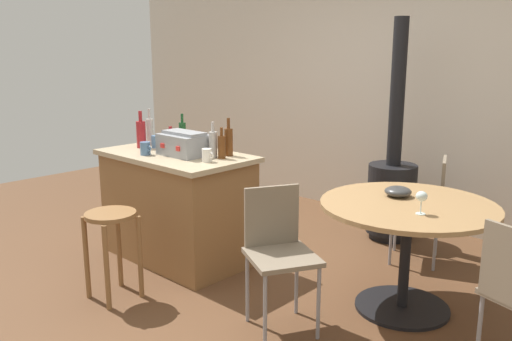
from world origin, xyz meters
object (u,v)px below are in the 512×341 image
at_px(kitchen_island, 177,206).
at_px(wood_stove, 392,186).
at_px(bottle_5, 213,144).
at_px(bottle_6, 150,131).
at_px(wooden_stool, 112,234).
at_px(serving_bowl, 398,191).
at_px(bottle_4, 229,141).
at_px(toolbox, 184,144).
at_px(cup_1, 207,155).
at_px(folding_chair_near, 278,246).
at_px(bottle_0, 222,146).
at_px(bottle_3, 171,141).
at_px(cup_0, 156,142).
at_px(bottle_1, 183,133).
at_px(folding_chair_left, 426,201).
at_px(bottle_2, 141,134).
at_px(cup_2, 145,148).
at_px(wine_glass, 422,197).
at_px(dining_table, 407,228).

height_order(kitchen_island, wood_stove, wood_stove).
height_order(bottle_5, bottle_6, bottle_6).
bearing_deg(wooden_stool, serving_bowl, 42.84).
relative_size(bottle_4, bottle_5, 1.07).
distance_m(toolbox, cup_1, 0.33).
bearing_deg(folding_chair_near, bottle_0, 156.69).
height_order(bottle_3, cup_0, bottle_3).
height_order(wood_stove, bottle_6, wood_stove).
distance_m(bottle_0, cup_1, 0.17).
distance_m(kitchen_island, bottle_1, 0.66).
distance_m(folding_chair_left, serving_bowl, 0.82).
bearing_deg(toolbox, folding_chair_left, 42.63).
bearing_deg(cup_0, bottle_6, 163.99).
xyz_separation_m(kitchen_island, folding_chair_left, (1.55, 1.32, 0.07)).
relative_size(wooden_stool, folding_chair_near, 0.71).
bearing_deg(folding_chair_near, bottle_3, 166.69).
bearing_deg(serving_bowl, bottle_3, -165.36).
bearing_deg(bottle_5, kitchen_island, -165.59).
bearing_deg(wood_stove, bottle_5, -114.52).
bearing_deg(bottle_4, bottle_5, -104.78).
xyz_separation_m(wooden_stool, wood_stove, (0.80, 2.43, 0.03)).
bearing_deg(bottle_5, folding_chair_near, -20.64).
relative_size(bottle_2, cup_2, 2.68).
height_order(wood_stove, wine_glass, wood_stove).
xyz_separation_m(bottle_6, serving_bowl, (2.17, 0.46, -0.24)).
bearing_deg(serving_bowl, wood_stove, 120.22).
bearing_deg(toolbox, cup_0, 174.10).
bearing_deg(bottle_1, bottle_5, -16.65).
xyz_separation_m(bottle_1, serving_bowl, (1.93, 0.29, -0.22)).
relative_size(wooden_stool, dining_table, 0.55).
xyz_separation_m(bottle_2, cup_1, (0.85, -0.01, -0.07)).
relative_size(bottle_1, cup_0, 2.32).
height_order(bottle_1, cup_2, bottle_1).
distance_m(bottle_0, wine_glass, 1.58).
bearing_deg(bottle_1, serving_bowl, 8.39).
xyz_separation_m(cup_1, serving_bowl, (1.26, 0.60, -0.17)).
bearing_deg(folding_chair_left, dining_table, -71.87).
xyz_separation_m(bottle_5, cup_1, (0.09, -0.14, -0.06)).
distance_m(bottle_2, bottle_3, 0.29).
bearing_deg(cup_0, cup_1, -7.17).
relative_size(kitchen_island, bottle_0, 5.31).
distance_m(kitchen_island, serving_bowl, 1.82).
distance_m(bottle_3, cup_1, 0.60).
distance_m(bottle_1, cup_2, 0.49).
xyz_separation_m(bottle_4, cup_2, (-0.51, -0.43, -0.06)).
distance_m(wood_stove, bottle_2, 2.30).
xyz_separation_m(dining_table, bottle_4, (-1.44, -0.23, 0.44)).
bearing_deg(kitchen_island, folding_chair_near, -11.90).
bearing_deg(wooden_stool, bottle_0, 79.40).
xyz_separation_m(kitchen_island, bottle_2, (-0.41, -0.04, 0.57)).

